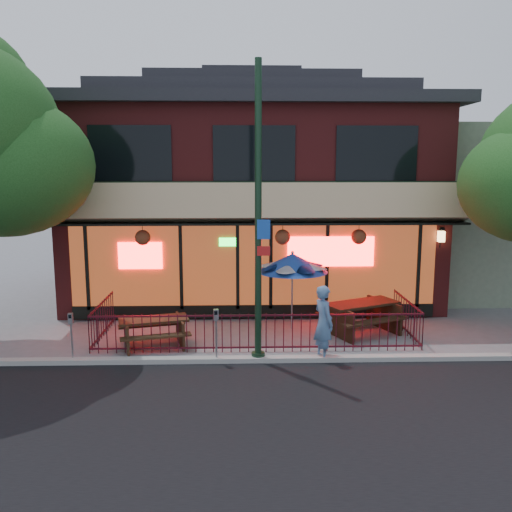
{
  "coord_description": "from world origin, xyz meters",
  "views": [
    {
      "loc": [
        -0.42,
        -12.88,
        4.64
      ],
      "look_at": [
        0.02,
        2.0,
        2.16
      ],
      "focal_mm": 38.0,
      "sensor_mm": 36.0,
      "label": 1
    }
  ],
  "objects": [
    {
      "name": "neighbor_building",
      "position": [
        9.0,
        7.7,
        3.0
      ],
      "size": [
        6.0,
        7.0,
        6.0
      ],
      "primitive_type": "cube",
      "color": "gray",
      "rests_on": "ground"
    },
    {
      "name": "ground",
      "position": [
        0.0,
        0.0,
        0.0
      ],
      "size": [
        80.0,
        80.0,
        0.0
      ],
      "primitive_type": "plane",
      "color": "gray",
      "rests_on": "ground"
    },
    {
      "name": "parking_meter_far",
      "position": [
        -4.44,
        -0.4,
        0.82
      ],
      "size": [
        0.11,
        0.1,
        1.21
      ],
      "color": "gray",
      "rests_on": "ground"
    },
    {
      "name": "pedestrian",
      "position": [
        1.58,
        -0.35,
        0.91
      ],
      "size": [
        0.65,
        0.78,
        1.83
      ],
      "primitive_type": "imported",
      "rotation": [
        0.0,
        0.0,
        1.94
      ],
      "color": "#4F749F",
      "rests_on": "ground"
    },
    {
      "name": "curb",
      "position": [
        0.0,
        -0.5,
        0.06
      ],
      "size": [
        80.0,
        0.25,
        0.12
      ],
      "primitive_type": "cube",
      "color": "#999993",
      "rests_on": "ground"
    },
    {
      "name": "restaurant_building",
      "position": [
        0.0,
        7.11,
        4.13
      ],
      "size": [
        12.96,
        9.49,
        8.05
      ],
      "color": "maroon",
      "rests_on": "ground"
    },
    {
      "name": "patio_umbrella",
      "position": [
        1.05,
        2.07,
        1.95
      ],
      "size": [
        2.0,
        2.0,
        2.28
      ],
      "color": "gray",
      "rests_on": "ground"
    },
    {
      "name": "asphalt_street",
      "position": [
        0.0,
        -6.0,
        0.0
      ],
      "size": [
        80.0,
        11.0,
        0.0
      ],
      "primitive_type": "cube",
      "color": "black",
      "rests_on": "ground"
    },
    {
      "name": "street_light",
      "position": [
        0.0,
        -0.4,
        3.15
      ],
      "size": [
        0.43,
        0.32,
        7.0
      ],
      "color": "black",
      "rests_on": "ground"
    },
    {
      "name": "parking_meter_near",
      "position": [
        -1.0,
        -0.48,
        0.88
      ],
      "size": [
        0.13,
        0.11,
        1.3
      ],
      "color": "gray",
      "rests_on": "ground"
    },
    {
      "name": "picnic_table_right",
      "position": [
        2.96,
        1.69,
        0.58
      ],
      "size": [
        2.54,
        2.3,
        0.88
      ],
      "color": "black",
      "rests_on": "ground"
    },
    {
      "name": "picnic_table_left",
      "position": [
        -2.67,
        0.7,
        0.49
      ],
      "size": [
        2.04,
        1.74,
        0.75
      ],
      "color": "#382414",
      "rests_on": "ground"
    },
    {
      "name": "patio_fence",
      "position": [
        0.0,
        0.5,
        0.63
      ],
      "size": [
        8.44,
        2.62,
        1.0
      ],
      "color": "#420E1A",
      "rests_on": "ground"
    }
  ]
}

